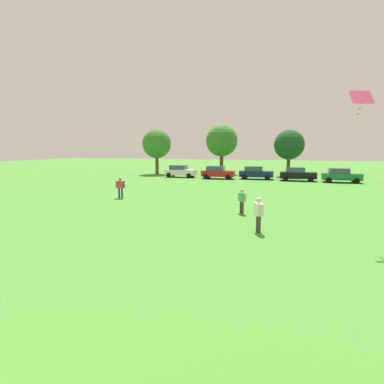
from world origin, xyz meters
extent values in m
plane|color=#42842D|center=(0.00, 30.00, 0.00)|extent=(160.00, 160.00, 0.00)
cylinder|color=#3F3833|center=(5.10, 13.27, 0.41)|extent=(0.15, 0.15, 0.82)
cylinder|color=#3F3833|center=(5.01, 13.50, 0.41)|extent=(0.15, 0.15, 0.82)
cube|color=white|center=(5.05, 13.39, 1.11)|extent=(0.49, 0.62, 0.58)
cylinder|color=beige|center=(5.18, 13.07, 1.13)|extent=(0.12, 0.12, 0.55)
cylinder|color=beige|center=(4.92, 13.70, 1.13)|extent=(0.12, 0.12, 0.55)
sphere|color=beige|center=(5.05, 13.39, 1.55)|extent=(0.26, 0.26, 0.26)
cylinder|color=navy|center=(-6.39, 20.67, 0.41)|extent=(0.15, 0.15, 0.82)
cylinder|color=navy|center=(-6.64, 20.63, 0.41)|extent=(0.15, 0.15, 0.82)
cube|color=#D8334C|center=(-6.51, 20.65, 1.11)|extent=(0.58, 0.38, 0.58)
cylinder|color=#936B4C|center=(-6.18, 20.70, 1.13)|extent=(0.12, 0.12, 0.55)
cylinder|color=#936B4C|center=(-6.85, 20.60, 1.13)|extent=(0.12, 0.12, 0.55)
sphere|color=#936B4C|center=(-6.51, 20.65, 1.55)|extent=(0.26, 0.26, 0.26)
cylinder|color=#3F3833|center=(3.77, 17.40, 0.38)|extent=(0.14, 0.14, 0.75)
cylinder|color=#3F3833|center=(3.64, 17.59, 0.38)|extent=(0.14, 0.14, 0.75)
cube|color=#4CB266|center=(3.71, 17.50, 1.02)|extent=(0.52, 0.57, 0.53)
cylinder|color=tan|center=(3.89, 17.24, 1.04)|extent=(0.11, 0.11, 0.50)
cylinder|color=tan|center=(3.52, 17.75, 1.04)|extent=(0.11, 0.11, 0.50)
sphere|color=tan|center=(3.71, 17.50, 1.42)|extent=(0.24, 0.24, 0.24)
cube|color=#F24C8C|center=(9.19, 13.77, 6.16)|extent=(1.04, 0.73, 0.60)
sphere|color=orange|center=(9.19, 13.77, 5.91)|extent=(0.10, 0.10, 0.10)
sphere|color=orange|center=(9.14, 13.77, 5.69)|extent=(0.10, 0.10, 0.10)
sphere|color=orange|center=(9.09, 13.77, 5.47)|extent=(0.10, 0.10, 0.10)
cube|color=white|center=(-7.83, 39.57, 0.70)|extent=(4.30, 1.80, 0.76)
cube|color=#334756|center=(-8.17, 39.57, 1.38)|extent=(2.24, 1.58, 0.60)
cylinder|color=black|center=(-6.37, 40.47, 0.32)|extent=(0.64, 0.22, 0.64)
cylinder|color=black|center=(-6.37, 38.67, 0.32)|extent=(0.64, 0.22, 0.64)
cylinder|color=black|center=(-9.29, 40.47, 0.32)|extent=(0.64, 0.22, 0.64)
cylinder|color=black|center=(-9.29, 38.67, 0.32)|extent=(0.64, 0.22, 0.64)
cube|color=red|center=(-2.34, 38.88, 0.70)|extent=(4.30, 1.80, 0.76)
cube|color=#334756|center=(-2.68, 38.88, 1.38)|extent=(2.24, 1.58, 0.60)
cylinder|color=black|center=(-0.88, 39.78, 0.32)|extent=(0.64, 0.22, 0.64)
cylinder|color=black|center=(-0.88, 37.98, 0.32)|extent=(0.64, 0.22, 0.64)
cylinder|color=black|center=(-3.80, 39.78, 0.32)|extent=(0.64, 0.22, 0.64)
cylinder|color=black|center=(-3.80, 37.98, 0.32)|extent=(0.64, 0.22, 0.64)
cube|color=#141E4C|center=(2.60, 39.72, 0.70)|extent=(4.30, 1.80, 0.76)
cube|color=#334756|center=(2.25, 39.72, 1.38)|extent=(2.24, 1.58, 0.60)
cylinder|color=black|center=(4.06, 40.62, 0.32)|extent=(0.64, 0.22, 0.64)
cylinder|color=black|center=(4.06, 38.82, 0.32)|extent=(0.64, 0.22, 0.64)
cylinder|color=black|center=(1.13, 40.62, 0.32)|extent=(0.64, 0.22, 0.64)
cylinder|color=black|center=(1.13, 38.82, 0.32)|extent=(0.64, 0.22, 0.64)
cube|color=black|center=(7.74, 39.03, 0.70)|extent=(4.30, 1.80, 0.76)
cube|color=#334756|center=(7.40, 39.03, 1.38)|extent=(2.24, 1.58, 0.60)
cylinder|color=black|center=(9.21, 39.93, 0.32)|extent=(0.64, 0.22, 0.64)
cylinder|color=black|center=(9.21, 38.13, 0.32)|extent=(0.64, 0.22, 0.64)
cylinder|color=black|center=(6.28, 39.93, 0.32)|extent=(0.64, 0.22, 0.64)
cylinder|color=black|center=(6.28, 38.13, 0.32)|extent=(0.64, 0.22, 0.64)
cube|color=#196B38|center=(12.62, 38.60, 0.70)|extent=(4.30, 1.80, 0.76)
cube|color=#334756|center=(12.27, 38.60, 1.38)|extent=(2.24, 1.58, 0.60)
cylinder|color=black|center=(14.08, 39.50, 0.32)|extent=(0.64, 0.22, 0.64)
cylinder|color=black|center=(14.08, 37.70, 0.32)|extent=(0.64, 0.22, 0.64)
cylinder|color=black|center=(11.16, 39.50, 0.32)|extent=(0.64, 0.22, 0.64)
cylinder|color=black|center=(11.16, 37.70, 0.32)|extent=(0.64, 0.22, 0.64)
cylinder|color=brown|center=(-13.13, 43.60, 1.42)|extent=(0.52, 0.52, 2.84)
sphere|color=#337528|center=(-13.13, 43.60, 4.74)|extent=(4.48, 4.48, 4.48)
cylinder|color=brown|center=(-3.49, 46.81, 1.56)|extent=(0.57, 0.57, 3.11)
sphere|color=#337528|center=(-3.49, 46.81, 5.20)|extent=(4.92, 4.92, 4.92)
cylinder|color=brown|center=(6.60, 45.61, 1.36)|extent=(0.50, 0.50, 2.71)
sphere|color=#194C1E|center=(6.60, 45.61, 4.53)|extent=(4.28, 4.28, 4.28)
camera|label=1|loc=(6.18, -1.37, 3.98)|focal=28.91mm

